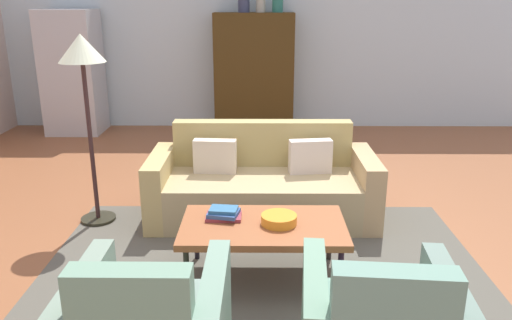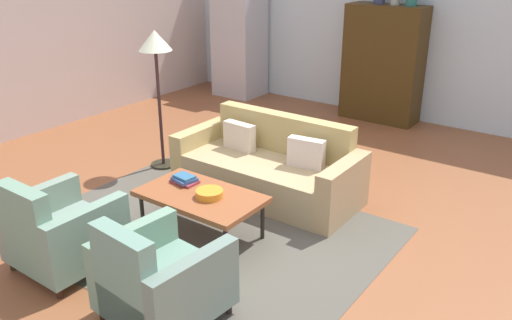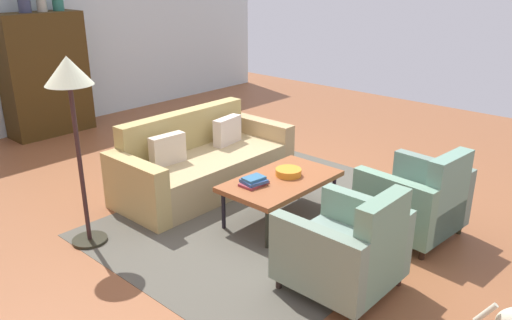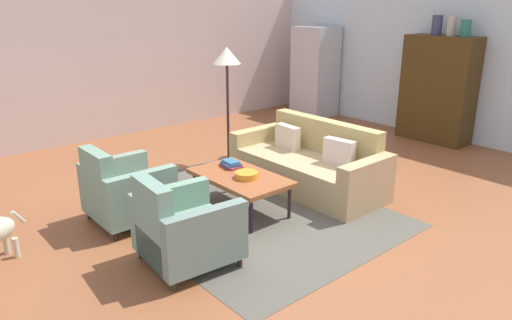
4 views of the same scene
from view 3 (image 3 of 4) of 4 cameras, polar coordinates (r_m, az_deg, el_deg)
name	(u,v)px [view 3 (image 3 of 4)]	position (r m, az deg, el deg)	size (l,w,h in m)	color
ground_plane	(257,195)	(5.75, 0.13, -3.91)	(10.45, 10.45, 0.00)	brown
wall_back	(54,36)	(8.73, -21.67, 12.74)	(8.71, 0.12, 2.80)	silver
area_rug	(277,217)	(5.26, 2.32, -6.33)	(3.40, 2.60, 0.01)	#545146
couch	(201,164)	(5.87, -6.17, -0.44)	(2.10, 0.91, 0.86)	tan
coffee_table	(281,182)	(5.06, 2.82, -2.48)	(1.20, 0.70, 0.44)	black
armchair_left	(348,252)	(4.05, 10.27, -10.05)	(0.80, 0.80, 0.88)	#2B221E
armchair_right	(418,202)	(5.00, 17.64, -4.52)	(0.86, 0.86, 0.88)	#372722
fruit_bowl	(288,172)	(5.12, 3.64, -1.36)	(0.26, 0.26, 0.07)	orange
book_stack	(254,181)	(4.89, -0.24, -2.40)	(0.26, 0.23, 0.08)	maroon
cabinet	(45,75)	(8.32, -22.51, 8.79)	(1.20, 0.51, 1.80)	#402D10
vase_tall	(24,1)	(8.13, -24.52, 15.89)	(0.17, 0.17, 0.33)	#363B58
vase_round	(41,0)	(8.24, -22.88, 16.11)	(0.14, 0.14, 0.31)	#AFAD9A
vase_small	(58,1)	(8.35, -21.28, 16.19)	(0.16, 0.16, 0.27)	#286D5D
floor_lamp	(70,89)	(4.56, -20.04, 7.45)	(0.40, 0.40, 1.72)	black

